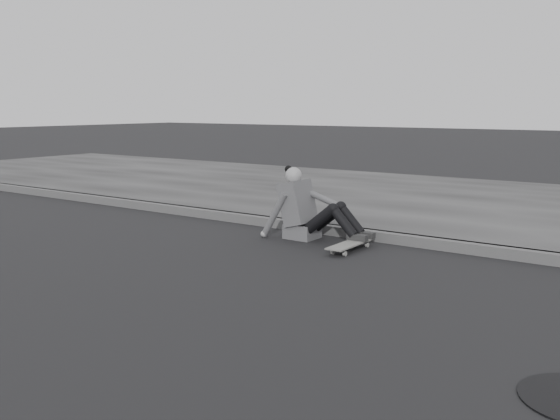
{
  "coord_description": "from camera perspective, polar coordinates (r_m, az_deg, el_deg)",
  "views": [
    {
      "loc": [
        4.14,
        -4.05,
        1.59
      ],
      "look_at": [
        0.4,
        1.29,
        0.5
      ],
      "focal_mm": 40.0,
      "sensor_mm": 36.0,
      "label": 1
    }
  ],
  "objects": [
    {
      "name": "ground",
      "position": [
        6.01,
        -10.28,
        -6.02
      ],
      "size": [
        80.0,
        80.0,
        0.0
      ],
      "primitive_type": "plane",
      "color": "black",
      "rests_on": "ground"
    },
    {
      "name": "seated_woman",
      "position": [
        7.5,
        2.47,
        0.04
      ],
      "size": [
        1.38,
        0.46,
        0.88
      ],
      "color": "#4D4D4F",
      "rests_on": "ground"
    },
    {
      "name": "skateboard",
      "position": [
        6.98,
        6.45,
        -3.14
      ],
      "size": [
        0.2,
        0.78,
        0.09
      ],
      "color": "gray",
      "rests_on": "ground"
    },
    {
      "name": "sidewalk",
      "position": [
        10.61,
        11.69,
        1.01
      ],
      "size": [
        24.0,
        6.0,
        0.12
      ],
      "primitive_type": "cube",
      "color": "#343434",
      "rests_on": "ground"
    },
    {
      "name": "curb",
      "position": [
        7.96,
        2.99,
        -1.6
      ],
      "size": [
        24.0,
        0.16,
        0.12
      ],
      "primitive_type": "cube",
      "color": "#4A4A4A",
      "rests_on": "ground"
    }
  ]
}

